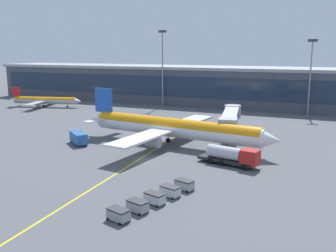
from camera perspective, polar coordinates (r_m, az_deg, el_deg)
name	(u,v)px	position (r m, az deg, el deg)	size (l,w,h in m)	color
ground_plane	(145,160)	(68.44, -3.50, -5.15)	(700.00, 700.00, 0.00)	#515459
apron_lead_in_line	(144,156)	(70.68, -3.65, -4.61)	(0.30, 80.00, 0.01)	yellow
terminal_building	(192,85)	(141.43, 3.69, 6.25)	(164.25, 21.76, 13.64)	#424751
main_airliner	(172,127)	(77.67, 0.65, -0.22)	(44.58, 35.70, 11.00)	white
jet_bridge	(231,118)	(83.70, 9.44, 1.18)	(7.31, 21.46, 6.53)	#B2B7BC
fuel_tanker	(232,156)	(65.55, 9.70, -4.45)	(11.08, 4.66, 3.25)	#232326
lavatory_truck	(78,137)	(81.66, -13.41, -1.69)	(5.99, 5.38, 2.50)	#285B9E
baggage_cart_0	(118,214)	(45.20, -7.51, -13.12)	(2.97, 2.23, 1.48)	gray
baggage_cart_1	(137,206)	(47.25, -4.64, -11.93)	(2.97, 2.23, 1.48)	gray
baggage_cart_2	(155,198)	(49.42, -2.03, -10.82)	(2.97, 2.23, 1.48)	#B2B7BC
baggage_cart_3	(170,191)	(51.70, 0.33, -9.78)	(2.97, 2.23, 1.48)	#B2B7BC
baggage_cart_4	(184,184)	(54.08, 2.48, -8.82)	(2.97, 2.23, 1.48)	gray
commuter_jet_far	(45,100)	(138.17, -18.13, 3.72)	(26.22, 21.10, 6.84)	#B2B7BC
apron_light_mast_0	(311,71)	(121.14, 20.75, 7.75)	(2.80, 0.50, 22.66)	gray
apron_light_mast_1	(163,63)	(132.33, -0.83, 9.50)	(2.80, 0.50, 26.13)	gray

